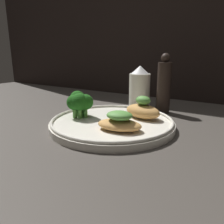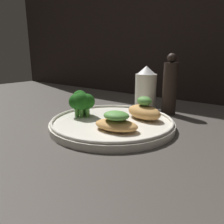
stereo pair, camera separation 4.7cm
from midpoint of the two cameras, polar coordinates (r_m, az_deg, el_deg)
ground_plane at (r=48.31cm, az=2.80°, el=-4.51°), size 180.00×180.00×1.00cm
plate at (r=47.83cm, az=2.82°, el=-2.83°), size 27.01×27.01×2.00cm
grilled_meat_front at (r=41.52cm, az=4.36°, el=-2.80°), size 9.52×6.78×3.77cm
grilled_meat_middle at (r=49.47cm, az=11.08°, el=0.30°), size 9.78×7.07×5.12cm
broccoli_bunch at (r=50.62cm, az=-5.22°, el=2.81°), size 5.92×5.95×6.00cm
sauce_bottle at (r=62.75cm, az=10.93°, el=5.85°), size 5.91×5.91×12.43cm
pepper_grinder at (r=59.67cm, az=17.10°, el=6.27°), size 3.67×3.67×15.78cm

